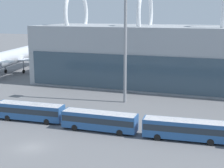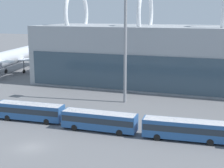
{
  "view_description": "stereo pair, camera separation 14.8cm",
  "coord_description": "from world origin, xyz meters",
  "px_view_note": "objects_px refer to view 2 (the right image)",
  "views": [
    {
      "loc": [
        25.77,
        -38.93,
        18.63
      ],
      "look_at": [
        2.6,
        26.87,
        4.0
      ],
      "focal_mm": 55.0,
      "sensor_mm": 36.0,
      "label": 1
    },
    {
      "loc": [
        25.91,
        -38.88,
        18.63
      ],
      "look_at": [
        2.6,
        26.87,
        4.0
      ],
      "focal_mm": 55.0,
      "sensor_mm": 36.0,
      "label": 2
    }
  ],
  "objects_px": {
    "airliner_at_gate_near": "(15,56)",
    "shuttle_bus_2": "(99,120)",
    "shuttle_bus_1": "(30,111)",
    "airliner_at_gate_far": "(175,63)",
    "shuttle_bus_3": "(184,128)",
    "floodlight_mast": "(125,23)"
  },
  "relations": [
    {
      "from": "airliner_at_gate_near",
      "to": "shuttle_bus_2",
      "type": "distance_m",
      "value": 60.94
    },
    {
      "from": "shuttle_bus_1",
      "to": "shuttle_bus_2",
      "type": "relative_size",
      "value": 1.01
    },
    {
      "from": "airliner_at_gate_far",
      "to": "shuttle_bus_3",
      "type": "xyz_separation_m",
      "value": [
        8.85,
        -44.85,
        -3.17
      ]
    },
    {
      "from": "shuttle_bus_1",
      "to": "floodlight_mast",
      "type": "height_order",
      "value": "floodlight_mast"
    },
    {
      "from": "shuttle_bus_2",
      "to": "floodlight_mast",
      "type": "bearing_deg",
      "value": 93.46
    },
    {
      "from": "shuttle_bus_3",
      "to": "airliner_at_gate_far",
      "type": "bearing_deg",
      "value": 96.91
    },
    {
      "from": "airliner_at_gate_far",
      "to": "shuttle_bus_2",
      "type": "distance_m",
      "value": 45.53
    },
    {
      "from": "shuttle_bus_2",
      "to": "floodlight_mast",
      "type": "distance_m",
      "value": 23.55
    },
    {
      "from": "airliner_at_gate_near",
      "to": "airliner_at_gate_far",
      "type": "distance_m",
      "value": 49.23
    },
    {
      "from": "airliner_at_gate_far",
      "to": "shuttle_bus_3",
      "type": "relative_size",
      "value": 2.83
    },
    {
      "from": "shuttle_bus_2",
      "to": "shuttle_bus_1",
      "type": "bearing_deg",
      "value": 175.22
    },
    {
      "from": "airliner_at_gate_far",
      "to": "floodlight_mast",
      "type": "relative_size",
      "value": 1.24
    },
    {
      "from": "shuttle_bus_3",
      "to": "shuttle_bus_1",
      "type": "bearing_deg",
      "value": 174.64
    },
    {
      "from": "shuttle_bus_1",
      "to": "shuttle_bus_2",
      "type": "xyz_separation_m",
      "value": [
        13.34,
        -0.87,
        0.0
      ]
    },
    {
      "from": "airliner_at_gate_far",
      "to": "floodlight_mast",
      "type": "height_order",
      "value": "floodlight_mast"
    },
    {
      "from": "shuttle_bus_3",
      "to": "airliner_at_gate_near",
      "type": "bearing_deg",
      "value": 140.42
    },
    {
      "from": "shuttle_bus_2",
      "to": "shuttle_bus_3",
      "type": "relative_size",
      "value": 0.99
    },
    {
      "from": "airliner_at_gate_far",
      "to": "shuttle_bus_3",
      "type": "height_order",
      "value": "airliner_at_gate_far"
    },
    {
      "from": "airliner_at_gate_far",
      "to": "floodlight_mast",
      "type": "bearing_deg",
      "value": 166.33
    },
    {
      "from": "shuttle_bus_1",
      "to": "shuttle_bus_2",
      "type": "distance_m",
      "value": 13.37
    },
    {
      "from": "airliner_at_gate_near",
      "to": "shuttle_bus_2",
      "type": "xyz_separation_m",
      "value": [
        44.59,
        -41.41,
        -3.33
      ]
    },
    {
      "from": "shuttle_bus_2",
      "to": "shuttle_bus_3",
      "type": "distance_m",
      "value": 13.35
    }
  ]
}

